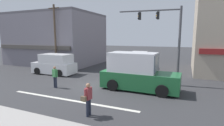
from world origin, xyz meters
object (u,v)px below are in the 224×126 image
utility_pole_near_left (55,37)px  pedestrian_foreground_with_bag (88,98)px  traffic_light_mast (167,33)px  utility_pole_far_right (215,34)px  box_truck_crossing_rightbound (137,73)px  van_crossing_center (138,61)px  pedestrian_mid_crossing (55,76)px  van_crossing_leftbound (55,65)px

utility_pole_near_left → pedestrian_foreground_with_bag: 13.33m
utility_pole_near_left → traffic_light_mast: bearing=-6.7°
utility_pole_far_right → box_truck_crossing_rightbound: (-5.47, -5.77, -2.89)m
utility_pole_near_left → van_crossing_center: size_ratio=1.59×
utility_pole_near_left → utility_pole_far_right: size_ratio=0.93×
traffic_light_mast → pedestrian_mid_crossing: 9.28m
van_crossing_center → pedestrian_mid_crossing: van_crossing_center is taller
utility_pole_near_left → utility_pole_far_right: bearing=7.6°
van_crossing_leftbound → pedestrian_foreground_with_bag: size_ratio=2.76×
utility_pole_far_right → pedestrian_foreground_with_bag: 13.19m
van_crossing_center → pedestrian_foreground_with_bag: (0.95, -13.22, -0.05)m
utility_pole_near_left → pedestrian_foreground_with_bag: bearing=-43.0°
traffic_light_mast → van_crossing_center: size_ratio=1.32×
utility_pole_near_left → van_crossing_center: utility_pole_near_left is taller
utility_pole_far_right → van_crossing_center: (-7.48, 2.21, -3.13)m
pedestrian_foreground_with_bag → pedestrian_mid_crossing: same height
utility_pole_near_left → pedestrian_foreground_with_bag: size_ratio=4.46×
utility_pole_far_right → van_crossing_center: 8.40m
van_crossing_leftbound → van_crossing_center: same height
utility_pole_near_left → box_truck_crossing_rightbound: (10.58, -3.64, -2.62)m
box_truck_crossing_rightbound → utility_pole_near_left: bearing=161.0°
traffic_light_mast → van_crossing_center: (-3.73, 5.78, -3.17)m
utility_pole_near_left → van_crossing_leftbound: utility_pole_near_left is taller
pedestrian_foreground_with_bag → van_crossing_center: bearing=94.1°
van_crossing_leftbound → pedestrian_foreground_with_bag: bearing=-41.0°
utility_pole_near_left → box_truck_crossing_rightbound: 11.49m
van_crossing_leftbound → utility_pole_far_right: bearing=14.2°
traffic_light_mast → box_truck_crossing_rightbound: size_ratio=1.10×
traffic_light_mast → pedestrian_foreground_with_bag: traffic_light_mast is taller
traffic_light_mast → pedestrian_mid_crossing: bearing=-151.1°
pedestrian_foreground_with_bag → van_crossing_leftbound: bearing=139.0°
traffic_light_mast → pedestrian_mid_crossing: (-7.62, -4.21, -3.23)m
utility_pole_near_left → van_crossing_leftbound: bearing=-54.1°
van_crossing_leftbound → pedestrian_foreground_with_bag: (8.35, -7.25, -0.05)m
utility_pole_far_right → pedestrian_mid_crossing: utility_pole_far_right is taller
van_crossing_center → box_truck_crossing_rightbound: 8.24m
utility_pole_near_left → traffic_light_mast: utility_pole_near_left is taller
box_truck_crossing_rightbound → pedestrian_foreground_with_bag: (-1.06, -5.23, -0.30)m
van_crossing_leftbound → utility_pole_near_left: bearing=125.9°
utility_pole_near_left → box_truck_crossing_rightbound: size_ratio=1.32×
pedestrian_foreground_with_bag → utility_pole_near_left: bearing=137.0°
box_truck_crossing_rightbound → utility_pole_far_right: bearing=46.6°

